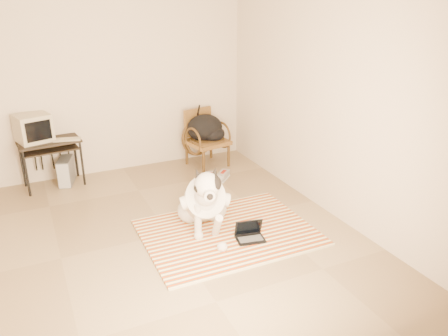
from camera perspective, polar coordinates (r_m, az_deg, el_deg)
floor at (r=5.09m, az=-7.25°, el=-8.52°), size 4.50×4.50×0.00m
wall_back at (r=6.70m, az=-14.05°, el=10.78°), size 4.50×0.00×4.50m
wall_front at (r=2.64m, az=7.17°, el=-5.49°), size 4.50×0.00×4.50m
wall_right at (r=5.48m, az=12.50°, el=8.58°), size 0.00×4.50×4.50m
rug at (r=5.06m, az=0.55°, el=-8.40°), size 1.91×1.47×0.02m
dog at (r=5.00m, az=-2.63°, el=-4.34°), size 0.63×1.23×0.89m
laptop at (r=4.90m, az=3.36°, el=-8.62°), size 0.34×0.28×0.22m
computer_desk at (r=6.51m, az=-21.79°, el=2.50°), size 0.85×0.53×0.67m
crt_monitor at (r=6.49m, az=-23.67°, el=4.82°), size 0.52×0.50×0.38m
desk_keyboard at (r=6.42m, az=-19.82°, el=3.53°), size 0.38×0.21×0.02m
pc_tower at (r=6.66m, az=-19.94°, el=-0.40°), size 0.28×0.44×0.38m
rattan_chair at (r=6.91m, az=-2.45°, el=3.94°), size 0.68×0.66×0.88m
backpack at (r=6.84m, az=-2.31°, el=5.13°), size 0.57×0.49×0.42m
sneaker_left at (r=6.41m, az=-1.53°, el=-1.29°), size 0.13×0.30×0.10m
sneaker_right at (r=6.46m, az=-0.13°, el=-1.04°), size 0.31×0.31×0.11m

